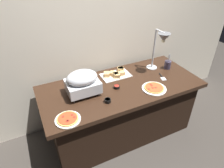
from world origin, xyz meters
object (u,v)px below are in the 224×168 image
object	(u,v)px
pizza_plate_front	(68,119)
utensil_holder	(168,65)
sandwich_platter	(116,74)
serving_spatula	(162,77)
sauce_cup_near	(117,87)
heat_lamp	(162,41)
pizza_plate_center	(154,88)
sauce_cup_far	(108,100)
chafing_dish	(82,82)

from	to	relation	value
pizza_plate_front	utensil_holder	size ratio (longest dim) A/B	1.09
sandwich_platter	serving_spatula	world-z (taller)	sandwich_platter
pizza_plate_front	sandwich_platter	distance (m)	0.93
sandwich_platter	serving_spatula	bearing A→B (deg)	-30.41
sauce_cup_near	serving_spatula	xyz separation A→B (m)	(0.62, -0.04, -0.02)
heat_lamp	pizza_plate_center	size ratio (longest dim) A/B	1.94
pizza_plate_front	serving_spatula	size ratio (longest dim) A/B	1.39
pizza_plate_front	sauce_cup_far	world-z (taller)	sauce_cup_far
sandwich_platter	serving_spatula	distance (m)	0.58
sandwich_platter	utensil_holder	distance (m)	0.71
chafing_dish	pizza_plate_center	distance (m)	0.81
sandwich_platter	pizza_plate_center	bearing A→B (deg)	-60.90
sauce_cup_near	serving_spatula	size ratio (longest dim) A/B	0.40
pizza_plate_front	sauce_cup_near	bearing A→B (deg)	22.41
pizza_plate_front	pizza_plate_center	xyz separation A→B (m)	(1.02, 0.06, -0.00)
chafing_dish	sauce_cup_near	bearing A→B (deg)	-10.40
pizza_plate_front	serving_spatula	distance (m)	1.29
utensil_holder	pizza_plate_front	bearing A→B (deg)	-165.32
heat_lamp	pizza_plate_front	distance (m)	1.40
pizza_plate_center	sauce_cup_far	distance (m)	0.58
pizza_plate_center	utensil_holder	size ratio (longest dim) A/B	1.26
pizza_plate_front	sauce_cup_far	distance (m)	0.45
heat_lamp	sauce_cup_far	xyz separation A→B (m)	(-0.84, -0.29, -0.40)
chafing_dish	sauce_cup_near	world-z (taller)	chafing_dish
chafing_dish	serving_spatula	size ratio (longest dim) A/B	2.03
sauce_cup_near	pizza_plate_center	bearing A→B (deg)	-28.42
chafing_dish	pizza_plate_center	bearing A→B (deg)	-19.89
pizza_plate_center	heat_lamp	bearing A→B (deg)	48.45
chafing_dish	sauce_cup_near	size ratio (longest dim) A/B	5.11
heat_lamp	utensil_holder	distance (m)	0.40
heat_lamp	sauce_cup_near	distance (m)	0.76
chafing_dish	pizza_plate_center	world-z (taller)	chafing_dish
chafing_dish	sauce_cup_near	xyz separation A→B (m)	(0.38, -0.07, -0.14)
chafing_dish	serving_spatula	distance (m)	1.01
pizza_plate_front	sandwich_platter	size ratio (longest dim) A/B	0.66
pizza_plate_center	sauce_cup_near	xyz separation A→B (m)	(-0.38, 0.20, 0.01)
utensil_holder	sauce_cup_near	bearing A→B (deg)	-171.85
sauce_cup_far	serving_spatula	world-z (taller)	sauce_cup_far
serving_spatula	sandwich_platter	bearing A→B (deg)	149.59
heat_lamp	pizza_plate_front	world-z (taller)	heat_lamp
heat_lamp	pizza_plate_front	bearing A→B (deg)	-164.16
pizza_plate_center	pizza_plate_front	bearing A→B (deg)	-176.44
sauce_cup_near	utensil_holder	distance (m)	0.83
sauce_cup_near	sauce_cup_far	distance (m)	0.27
heat_lamp	serving_spatula	world-z (taller)	heat_lamp
sandwich_platter	sauce_cup_near	size ratio (longest dim) A/B	5.31
chafing_dish	serving_spatula	xyz separation A→B (m)	(1.00, -0.11, -0.15)
sandwich_platter	sauce_cup_far	distance (m)	0.55
pizza_plate_center	sauce_cup_near	world-z (taller)	sauce_cup_near
sauce_cup_far	heat_lamp	bearing A→B (deg)	18.68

